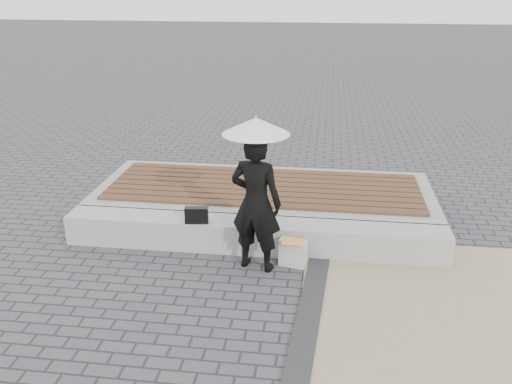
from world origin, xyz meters
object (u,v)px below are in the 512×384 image
at_px(seating_ledge, 253,235).
at_px(woman, 256,203).
at_px(handbag, 197,215).
at_px(parasol, 256,126).
at_px(canvas_tote, 293,253).

xyz_separation_m(seating_ledge, woman, (0.10, -0.47, 0.66)).
bearing_deg(woman, handbag, -8.45).
relative_size(parasol, canvas_tote, 2.82).
xyz_separation_m(parasol, canvas_tote, (0.45, 0.09, -1.62)).
bearing_deg(canvas_tote, handbag, -177.18).
height_order(seating_ledge, handbag, handbag).
xyz_separation_m(woman, handbag, (-0.81, 0.33, -0.36)).
relative_size(handbag, canvas_tote, 0.86).
height_order(parasol, canvas_tote, parasol).
height_order(woman, parasol, parasol).
relative_size(seating_ledge, handbag, 16.63).
bearing_deg(parasol, canvas_tote, 11.76).
relative_size(seating_ledge, parasol, 5.05).
xyz_separation_m(seating_ledge, parasol, (0.10, -0.47, 1.60)).
xyz_separation_m(handbag, canvas_tote, (1.26, -0.24, -0.33)).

